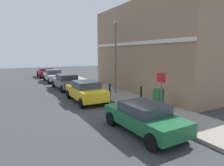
{
  "coord_description": "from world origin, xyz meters",
  "views": [
    {
      "loc": [
        -5.77,
        -9.08,
        3.36
      ],
      "look_at": [
        1.01,
        3.3,
        1.2
      ],
      "focal_mm": 31.47,
      "sensor_mm": 36.0,
      "label": 1
    }
  ],
  "objects_px": {
    "lamppost": "(116,54)",
    "car_yellow": "(86,91)",
    "car_red": "(46,72)",
    "car_green": "(144,117)",
    "utility_cabinet": "(158,99)",
    "car_silver": "(53,76)",
    "bollard_far_kerb": "(110,90)",
    "bollard_near_cabinet": "(141,93)",
    "street_sign": "(161,89)",
    "car_grey": "(66,81)"
  },
  "relations": [
    {
      "from": "utility_cabinet",
      "to": "car_green",
      "type": "bearing_deg",
      "value": -141.55
    },
    {
      "from": "car_silver",
      "to": "car_yellow",
      "type": "bearing_deg",
      "value": -179.8
    },
    {
      "from": "utility_cabinet",
      "to": "bollard_near_cabinet",
      "type": "xyz_separation_m",
      "value": [
        0.1,
        1.79,
        0.02
      ]
    },
    {
      "from": "car_silver",
      "to": "car_red",
      "type": "xyz_separation_m",
      "value": [
        0.02,
        5.16,
        -0.03
      ]
    },
    {
      "from": "car_grey",
      "to": "lamppost",
      "type": "height_order",
      "value": "lamppost"
    },
    {
      "from": "car_green",
      "to": "car_grey",
      "type": "relative_size",
      "value": 0.95
    },
    {
      "from": "car_red",
      "to": "street_sign",
      "type": "relative_size",
      "value": 1.78
    },
    {
      "from": "bollard_far_kerb",
      "to": "bollard_near_cabinet",
      "type": "bearing_deg",
      "value": -55.05
    },
    {
      "from": "car_green",
      "to": "car_yellow",
      "type": "height_order",
      "value": "car_yellow"
    },
    {
      "from": "car_red",
      "to": "bollard_far_kerb",
      "type": "distance_m",
      "value": 16.61
    },
    {
      "from": "car_silver",
      "to": "bollard_far_kerb",
      "type": "bearing_deg",
      "value": -171.23
    },
    {
      "from": "car_green",
      "to": "bollard_far_kerb",
      "type": "relative_size",
      "value": 3.83
    },
    {
      "from": "lamppost",
      "to": "car_yellow",
      "type": "bearing_deg",
      "value": -158.79
    },
    {
      "from": "car_yellow",
      "to": "street_sign",
      "type": "xyz_separation_m",
      "value": [
        1.7,
        -5.63,
        0.91
      ]
    },
    {
      "from": "car_silver",
      "to": "street_sign",
      "type": "height_order",
      "value": "street_sign"
    },
    {
      "from": "lamppost",
      "to": "utility_cabinet",
      "type": "bearing_deg",
      "value": -91.16
    },
    {
      "from": "bollard_far_kerb",
      "to": "street_sign",
      "type": "relative_size",
      "value": 0.45
    },
    {
      "from": "car_grey",
      "to": "bollard_far_kerb",
      "type": "bearing_deg",
      "value": -166.41
    },
    {
      "from": "utility_cabinet",
      "to": "lamppost",
      "type": "distance_m",
      "value": 5.88
    },
    {
      "from": "bollard_near_cabinet",
      "to": "street_sign",
      "type": "bearing_deg",
      "value": -111.95
    },
    {
      "from": "car_silver",
      "to": "bollard_near_cabinet",
      "type": "xyz_separation_m",
      "value": [
        2.86,
        -13.3,
        -0.02
      ]
    },
    {
      "from": "car_silver",
      "to": "bollard_near_cabinet",
      "type": "distance_m",
      "value": 13.6
    },
    {
      "from": "bollard_near_cabinet",
      "to": "street_sign",
      "type": "xyz_separation_m",
      "value": [
        -1.35,
        -3.34,
        0.96
      ]
    },
    {
      "from": "car_yellow",
      "to": "bollard_near_cabinet",
      "type": "xyz_separation_m",
      "value": [
        3.04,
        -2.28,
        -0.05
      ]
    },
    {
      "from": "car_green",
      "to": "bollard_far_kerb",
      "type": "distance_m",
      "value": 6.07
    },
    {
      "from": "bollard_near_cabinet",
      "to": "lamppost",
      "type": "relative_size",
      "value": 0.18
    },
    {
      "from": "car_grey",
      "to": "car_red",
      "type": "xyz_separation_m",
      "value": [
        0.04,
        10.74,
        -0.04
      ]
    },
    {
      "from": "car_green",
      "to": "street_sign",
      "type": "distance_m",
      "value": 1.89
    },
    {
      "from": "bollard_near_cabinet",
      "to": "bollard_far_kerb",
      "type": "distance_m",
      "value": 2.34
    },
    {
      "from": "street_sign",
      "to": "lamppost",
      "type": "relative_size",
      "value": 0.4
    },
    {
      "from": "car_yellow",
      "to": "street_sign",
      "type": "height_order",
      "value": "street_sign"
    },
    {
      "from": "bollard_near_cabinet",
      "to": "street_sign",
      "type": "relative_size",
      "value": 0.45
    },
    {
      "from": "street_sign",
      "to": "lamppost",
      "type": "bearing_deg",
      "value": 78.76
    },
    {
      "from": "car_silver",
      "to": "street_sign",
      "type": "relative_size",
      "value": 1.85
    },
    {
      "from": "utility_cabinet",
      "to": "bollard_far_kerb",
      "type": "height_order",
      "value": "utility_cabinet"
    },
    {
      "from": "car_silver",
      "to": "utility_cabinet",
      "type": "height_order",
      "value": "car_silver"
    },
    {
      "from": "car_grey",
      "to": "utility_cabinet",
      "type": "xyz_separation_m",
      "value": [
        2.78,
        -9.51,
        -0.05
      ]
    },
    {
      "from": "car_green",
      "to": "car_red",
      "type": "bearing_deg",
      "value": -1.31
    },
    {
      "from": "car_green",
      "to": "bollard_near_cabinet",
      "type": "height_order",
      "value": "car_green"
    },
    {
      "from": "car_grey",
      "to": "lamppost",
      "type": "relative_size",
      "value": 0.73
    },
    {
      "from": "street_sign",
      "to": "lamppost",
      "type": "distance_m",
      "value": 7.13
    },
    {
      "from": "car_yellow",
      "to": "bollard_far_kerb",
      "type": "bearing_deg",
      "value": -101.21
    },
    {
      "from": "utility_cabinet",
      "to": "lamppost",
      "type": "bearing_deg",
      "value": 88.84
    },
    {
      "from": "street_sign",
      "to": "lamppost",
      "type": "height_order",
      "value": "lamppost"
    },
    {
      "from": "bollard_far_kerb",
      "to": "car_red",
      "type": "bearing_deg",
      "value": 95.19
    },
    {
      "from": "car_red",
      "to": "car_green",
      "type": "bearing_deg",
      "value": -178.65
    },
    {
      "from": "car_yellow",
      "to": "lamppost",
      "type": "bearing_deg",
      "value": -67.8
    },
    {
      "from": "bollard_far_kerb",
      "to": "lamppost",
      "type": "relative_size",
      "value": 0.18
    },
    {
      "from": "car_silver",
      "to": "bollard_far_kerb",
      "type": "distance_m",
      "value": 11.48
    },
    {
      "from": "car_red",
      "to": "bollard_near_cabinet",
      "type": "bearing_deg",
      "value": -169.89
    }
  ]
}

